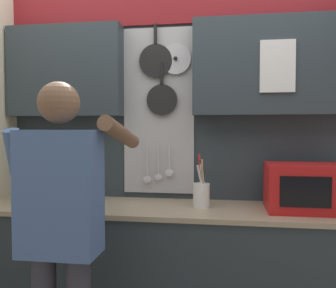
{
  "coord_description": "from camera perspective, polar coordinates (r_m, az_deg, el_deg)",
  "views": [
    {
      "loc": [
        0.36,
        -2.37,
        1.43
      ],
      "look_at": [
        -0.04,
        0.18,
        1.32
      ],
      "focal_mm": 40.0,
      "sensor_mm": 36.0,
      "label": 1
    }
  ],
  "objects": [
    {
      "name": "base_cabinet_counter",
      "position": [
        2.58,
        0.14,
        -19.68
      ],
      "size": [
        2.45,
        0.6,
        0.92
      ],
      "color": "#2D383D",
      "rests_on": "ground_plane"
    },
    {
      "name": "back_wall_unit",
      "position": [
        2.66,
        1.26,
        4.54
      ],
      "size": [
        3.02,
        0.22,
        2.53
      ],
      "color": "#2D383D",
      "rests_on": "ground_plane"
    },
    {
      "name": "microwave",
      "position": [
        2.46,
        20.7,
        -6.2
      ],
      "size": [
        0.51,
        0.36,
        0.29
      ],
      "color": "red",
      "rests_on": "base_cabinet_counter"
    },
    {
      "name": "knife_block",
      "position": [
        2.73,
        -19.03,
        -6.16
      ],
      "size": [
        0.11,
        0.15,
        0.28
      ],
      "color": "brown",
      "rests_on": "base_cabinet_counter"
    },
    {
      "name": "utensil_crock",
      "position": [
        2.43,
        5.1,
        -7.44
      ],
      "size": [
        0.11,
        0.11,
        0.34
      ],
      "color": "white",
      "rests_on": "base_cabinet_counter"
    },
    {
      "name": "person",
      "position": [
        1.94,
        -15.95,
        -10.92
      ],
      "size": [
        0.54,
        0.65,
        1.66
      ],
      "color": "#383842",
      "rests_on": "ground_plane"
    }
  ]
}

